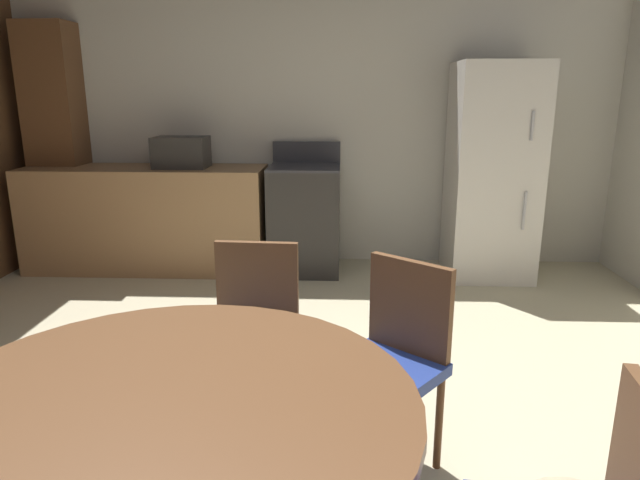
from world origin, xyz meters
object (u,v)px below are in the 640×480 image
Objects in this scene: dining_table at (166,451)px; chair_northeast at (393,354)px; microwave at (181,152)px; oven_range at (305,218)px; refrigerator at (492,173)px; chair_north at (253,328)px.

chair_northeast is at bearing 50.84° from dining_table.
microwave is 0.51× the size of chair_northeast.
oven_range is 1.61m from refrigerator.
dining_table is at bearing -116.31° from refrigerator.
chair_northeast is 0.65m from chair_north.
refrigerator is 2.61m from microwave.
microwave is (-1.05, -0.00, 0.56)m from oven_range.
refrigerator is at bearing -1.97° from oven_range.
chair_northeast is 1.00× the size of chair_north.
chair_northeast is (0.66, 0.81, -0.11)m from dining_table.
microwave reaches higher than chair_north.
dining_table is (-0.12, -3.46, 0.14)m from oven_range.
refrigerator is at bearing -162.34° from chair_northeast.
dining_table is (0.92, -3.46, -0.42)m from microwave.
oven_range is 1.26× the size of chair_north.
microwave is at bearing 104.92° from dining_table.
chair_northeast is at bearing 72.02° from chair_north.
chair_northeast is (-1.02, -2.59, -0.38)m from refrigerator.
chair_northeast is at bearing -111.50° from refrigerator.
refrigerator reaches higher than dining_table.
oven_range is 2.50× the size of microwave.
microwave is 3.60m from dining_table.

